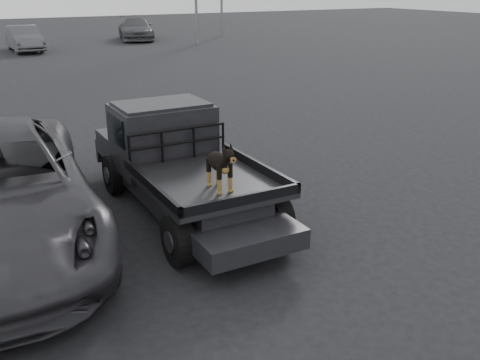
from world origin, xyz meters
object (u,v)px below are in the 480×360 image
flatbed_ute (184,188)px  distant_car_a (24,39)px  dog (219,166)px  distant_car_b (135,29)px

flatbed_ute → distant_car_a: bearing=87.6°
dog → distant_car_b: bearing=73.8°
distant_car_b → distant_car_a: bearing=-144.5°
dog → distant_car_a: (1.09, 27.66, -0.56)m
flatbed_ute → dog: dog is taller
flatbed_ute → dog: size_ratio=7.30×
dog → distant_car_b: size_ratio=0.14×
flatbed_ute → distant_car_a: distant_car_a is taller
distant_car_a → flatbed_ute: bearing=-94.6°
dog → distant_car_a: size_ratio=0.17×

